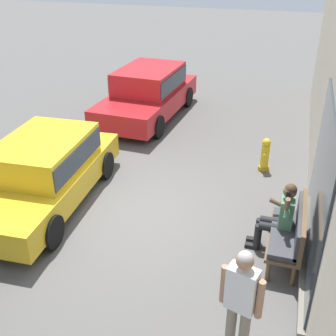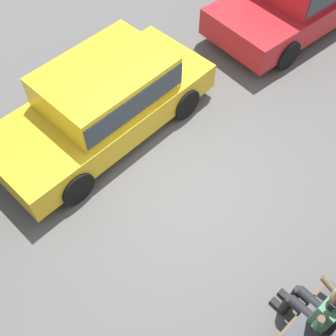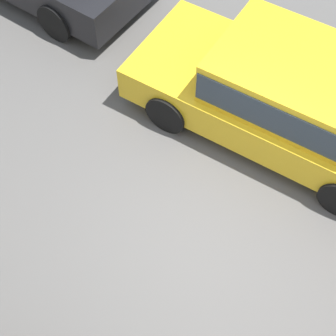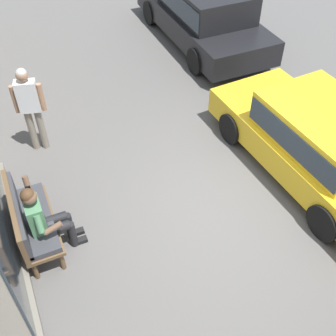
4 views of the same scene
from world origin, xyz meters
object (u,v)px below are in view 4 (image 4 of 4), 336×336
(person_on_phone, at_px, (44,218))
(parked_car_far, at_px, (204,11))
(bench, at_px, (28,219))
(parked_car_mid, at_px, (318,139))
(pedestrian_standing, at_px, (30,104))

(person_on_phone, xyz_separation_m, parked_car_far, (4.92, -5.13, 0.12))
(bench, distance_m, parked_car_mid, 4.91)
(parked_car_mid, bearing_deg, bench, 84.98)
(parked_car_mid, bearing_deg, person_on_phone, 87.13)
(person_on_phone, xyz_separation_m, parked_car_mid, (-0.23, -4.67, 0.05))
(person_on_phone, bearing_deg, parked_car_far, -46.23)
(bench, relative_size, pedestrian_standing, 0.83)
(parked_car_far, height_order, pedestrian_standing, pedestrian_standing)
(bench, bearing_deg, parked_car_far, -48.59)
(person_on_phone, relative_size, parked_car_mid, 0.31)
(person_on_phone, height_order, parked_car_far, parked_car_far)
(bench, distance_m, person_on_phone, 0.32)
(parked_car_far, distance_m, pedestrian_standing, 5.43)
(person_on_phone, distance_m, parked_car_far, 7.11)
(pedestrian_standing, bearing_deg, parked_car_far, -62.37)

